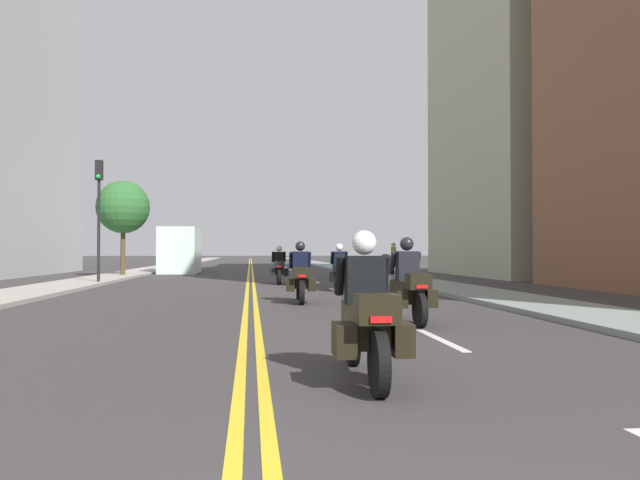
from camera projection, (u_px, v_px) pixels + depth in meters
ground_plane at (251, 268)px, 48.94m from camera, size 264.00×264.00×0.00m
sidewalk_left at (160, 268)px, 48.17m from camera, size 2.38×144.00×0.12m
sidewalk_right at (338, 267)px, 49.71m from camera, size 2.38×144.00×0.12m
centreline_yellow_inner at (249, 268)px, 48.93m from camera, size 0.12×132.00×0.01m
centreline_yellow_outer at (252, 268)px, 48.95m from camera, size 0.12×132.00×0.01m
lane_dashes_white at (310, 279)px, 30.38m from camera, size 0.14×56.40×0.01m
building_right_1 at (515, 45)px, 34.96m from camera, size 6.35×13.07×25.82m
motorcycle_0 at (366, 319)px, 6.45m from camera, size 0.77×2.26×1.58m
motorcycle_1 at (409, 288)px, 11.68m from camera, size 0.78×2.26×1.62m
motorcycle_2 at (300, 278)px, 16.33m from camera, size 0.77×2.20×1.62m
motorcycle_3 at (340, 271)px, 21.22m from camera, size 0.76×2.17×1.62m
motorcycle_4 at (279, 268)px, 25.65m from camera, size 0.77×2.12×1.60m
traffic_light_near at (99, 200)px, 25.35m from camera, size 0.28×0.38×5.06m
pedestrian_0 at (393, 260)px, 31.54m from camera, size 0.33×0.41×1.80m
street_tree_0 at (123, 207)px, 32.71m from camera, size 2.77×2.77×5.05m
parked_truck at (181, 252)px, 39.37m from camera, size 2.20×6.50×2.80m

